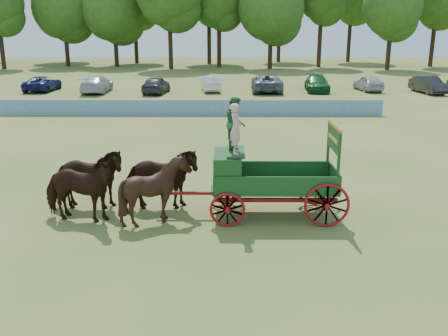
# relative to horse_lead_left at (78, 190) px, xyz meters

# --- Properties ---
(ground) EXTENTS (160.00, 160.00, 0.00)m
(ground) POSITION_rel_horse_lead_left_xyz_m (3.07, 0.83, -1.04)
(ground) COLOR olive
(ground) RESTS_ON ground
(horse_lead_left) EXTENTS (2.62, 1.55, 2.08)m
(horse_lead_left) POSITION_rel_horse_lead_left_xyz_m (0.00, 0.00, 0.00)
(horse_lead_left) COLOR #321B0D
(horse_lead_left) RESTS_ON ground
(horse_lead_right) EXTENTS (2.48, 1.16, 2.08)m
(horse_lead_right) POSITION_rel_horse_lead_left_xyz_m (0.00, 1.10, 0.00)
(horse_lead_right) COLOR #321B0D
(horse_lead_right) RESTS_ON ground
(horse_wheel_left) EXTENTS (2.23, 2.08, 2.08)m
(horse_wheel_left) POSITION_rel_horse_lead_left_xyz_m (2.40, 0.00, 0.00)
(horse_wheel_left) COLOR #321B0D
(horse_wheel_left) RESTS_ON ground
(horse_wheel_right) EXTENTS (2.54, 1.31, 2.08)m
(horse_wheel_right) POSITION_rel_horse_lead_left_xyz_m (2.40, 1.10, 0.00)
(horse_wheel_right) COLOR #321B0D
(horse_wheel_right) RESTS_ON ground
(farm_dray) EXTENTS (6.00, 2.00, 3.78)m
(farm_dray) POSITION_rel_horse_lead_left_xyz_m (5.35, 0.59, 0.63)
(farm_dray) COLOR maroon
(farm_dray) RESTS_ON ground
(sponsor_banner) EXTENTS (26.00, 0.08, 1.05)m
(sponsor_banner) POSITION_rel_horse_lead_left_xyz_m (2.07, 18.83, -0.51)
(sponsor_banner) COLOR #1B5C97
(sponsor_banner) RESTS_ON ground
(parked_cars) EXTENTS (52.59, 7.15, 1.63)m
(parked_cars) POSITION_rel_horse_lead_left_xyz_m (4.11, 31.06, -0.29)
(parked_cars) COLOR silver
(parked_cars) RESTS_ON ground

